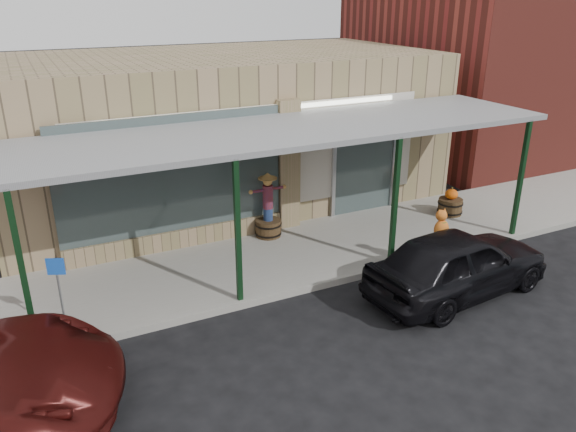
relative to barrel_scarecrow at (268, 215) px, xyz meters
name	(u,v)px	position (x,y,z in m)	size (l,w,h in m)	color
ground	(378,339)	(0.03, -4.72, -0.70)	(120.00, 120.00, 0.00)	black
sidewalk	(289,256)	(0.03, -1.12, -0.63)	(40.00, 3.20, 0.15)	gray
storefront	(219,130)	(0.03, 3.44, 1.39)	(12.00, 6.25, 4.20)	#947A5B
awning	(290,132)	(0.03, -1.16, 2.31)	(12.00, 3.00, 3.04)	slate
block_buildings_near	(267,62)	(2.04, 4.48, 3.07)	(61.00, 8.00, 8.00)	maroon
barrel_scarecrow	(268,215)	(0.00, 0.00, 0.00)	(0.98, 0.77, 1.63)	#4C3A1E
barrel_pumpkin	(450,205)	(5.03, -0.84, -0.28)	(0.81, 0.81, 0.76)	#4C3A1E
handicap_sign	(59,286)	(-4.97, -2.32, 0.40)	(0.29, 0.14, 1.48)	gray
parked_sedan	(458,263)	(2.38, -4.05, 0.00)	(4.24, 2.04, 1.53)	black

